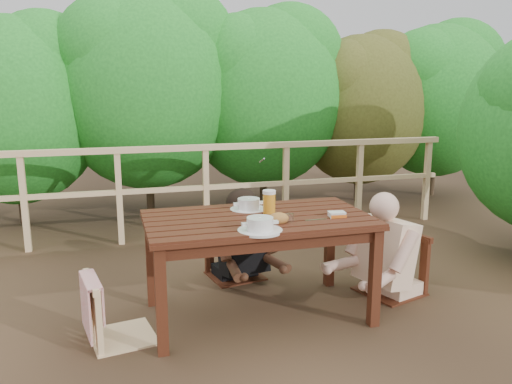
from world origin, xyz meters
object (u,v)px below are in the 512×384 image
object	(u,v)px
chair_left	(120,278)
bread_roll	(279,219)
soup_near	(260,225)
chair_far	(235,229)
soup_far	(249,205)
tumbler	(290,219)
beer_glass	(269,203)
chair_right	(392,238)
table	(258,267)
diner_right	(397,209)
butter_tub	(337,215)
woman	(234,208)

from	to	relation	value
chair_left	bread_roll	world-z (taller)	chair_left
soup_near	chair_far	bearing A→B (deg)	84.86
chair_far	soup_far	bearing A→B (deg)	-103.31
chair_far	tumbler	world-z (taller)	chair_far
beer_glass	chair_right	bearing A→B (deg)	1.60
table	chair_right	size ratio (longest dim) A/B	1.73
table	bread_roll	size ratio (longest dim) A/B	11.14
soup_far	beer_glass	distance (m)	0.20
diner_right	chair_right	bearing A→B (deg)	72.29
diner_right	butter_tub	size ratio (longest dim) A/B	11.89
soup_near	soup_far	xyz separation A→B (m)	(0.08, 0.56, -0.00)
chair_far	chair_right	size ratio (longest dim) A/B	0.96
soup_far	bread_roll	size ratio (longest dim) A/B	1.98
soup_far	butter_tub	distance (m)	0.66
diner_right	beer_glass	xyz separation A→B (m)	(-1.05, -0.03, 0.12)
table	woman	bearing A→B (deg)	88.62
chair_far	woman	xyz separation A→B (m)	(-0.00, 0.02, 0.18)
chair_left	chair_far	world-z (taller)	chair_far
beer_glass	tumbler	world-z (taller)	beer_glass
bread_roll	chair_right	bearing A→B (deg)	15.65
woman	bread_roll	xyz separation A→B (m)	(0.07, -0.98, 0.15)
soup_near	beer_glass	size ratio (longest dim) A/B	1.60
chair_right	diner_right	size ratio (longest dim) A/B	0.65
chair_far	soup_far	distance (m)	0.64
chair_far	soup_near	size ratio (longest dim) A/B	3.01
diner_right	tumbler	size ratio (longest dim) A/B	19.71
woman	soup_near	world-z (taller)	woman
chair_left	tumbler	bearing A→B (deg)	-105.04
chair_far	soup_near	bearing A→B (deg)	-106.09
chair_far	chair_right	bearing A→B (deg)	-42.15
chair_far	beer_glass	xyz separation A→B (m)	(0.09, -0.70, 0.38)
beer_glass	bread_roll	bearing A→B (deg)	-93.35
soup_near	butter_tub	size ratio (longest dim) A/B	2.48
table	chair_left	size ratio (longest dim) A/B	1.86
tumbler	table	bearing A→B (deg)	131.89
chair_far	butter_tub	distance (m)	1.11
chair_right	butter_tub	distance (m)	0.72
chair_left	tumbler	distance (m)	1.17
beer_glass	butter_tub	world-z (taller)	beer_glass
soup_near	beer_glass	world-z (taller)	beer_glass
chair_right	woman	distance (m)	1.32
table	diner_right	world-z (taller)	diner_right
chair_right	soup_far	distance (m)	1.18
chair_right	beer_glass	world-z (taller)	beer_glass
table	chair_right	world-z (taller)	chair_right
table	soup_far	world-z (taller)	soup_far
soup_near	beer_glass	xyz separation A→B (m)	(0.18, 0.40, 0.04)
table	tumbler	size ratio (longest dim) A/B	22.37
soup_near	soup_far	size ratio (longest dim) A/B	1.04
chair_far	butter_tub	size ratio (longest dim) A/B	7.46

